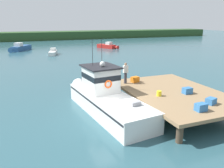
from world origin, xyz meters
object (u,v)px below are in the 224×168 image
Objects in this scene: crate_stack_near_edge at (201,107)px; bait_bucket at (159,93)px; main_fishing_boat at (105,97)px; crate_single_by_cleat at (187,91)px; moored_boat_near_channel at (53,52)px; crate_single_far at (135,79)px; moored_boat_mid_harbor at (108,46)px; mooring_buoy_spare_mooring at (97,75)px; moored_boat_far_right at (20,48)px; mooring_buoy_channel_marker at (112,84)px; crate_stack_mid_dock at (211,101)px; deckhand_by_the_boat at (126,73)px.

crate_stack_near_edge is 1.76× the size of bait_bucket.
main_fishing_boat is 29.26× the size of bait_bucket.
bait_bucket is at bearing 172.73° from crate_single_by_cleat.
bait_bucket is 0.08× the size of moored_boat_near_channel.
main_fishing_boat is at bearing -148.69° from crate_single_far.
bait_bucket is 0.06× the size of moored_boat_mid_harbor.
mooring_buoy_spare_mooring is at bearing -112.90° from moored_boat_mid_harbor.
crate_stack_near_edge reaches higher than moored_boat_mid_harbor.
main_fishing_boat is at bearing -81.56° from moored_boat_far_right.
mooring_buoy_spare_mooring is 1.00× the size of mooring_buoy_channel_marker.
bait_bucket is 11.07m from mooring_buoy_spare_mooring.
crate_single_far reaches higher than crate_stack_near_edge.
crate_stack_near_edge reaches higher than crate_stack_mid_dock.
deckhand_by_the_boat is at bearing 115.20° from crate_stack_mid_dock.
crate_single_far reaches higher than moored_boat_far_right.
crate_stack_near_edge is 3.10m from bait_bucket.
crate_single_by_cleat is 2.12m from crate_stack_mid_dock.
moored_boat_far_right is at bearing 98.44° from main_fishing_boat.
main_fishing_boat reaches higher than moored_boat_near_channel.
crate_stack_near_edge is at bearing -115.47° from crate_single_by_cleat.
crate_stack_mid_dock is 0.13× the size of moored_boat_near_channel.
crate_single_far is 0.10× the size of moored_boat_far_right.
moored_boat_mid_harbor is (7.20, 37.11, -0.91)m from crate_stack_mid_dock.
moored_boat_mid_harbor is at bearing 77.30° from crate_stack_near_edge.
moored_boat_near_channel is (-5.04, 31.93, -0.99)m from crate_stack_mid_dock.
main_fishing_boat reaches higher than bait_bucket.
moored_boat_far_right is 27.45m from mooring_buoy_spare_mooring.
main_fishing_boat is at bearing -115.49° from mooring_buoy_channel_marker.
crate_stack_near_edge is (3.88, -4.69, 0.40)m from main_fishing_boat.
crate_single_by_cleat reaches higher than bait_bucket.
main_fishing_boat is 19.85× the size of mooring_buoy_channel_marker.
crate_stack_near_edge is 0.13× the size of moored_boat_near_channel.
crate_single_by_cleat is at bearing -74.44° from moored_boat_far_right.
crate_single_by_cleat reaches higher than mooring_buoy_spare_mooring.
crate_single_by_cleat is 1.20× the size of mooring_buoy_channel_marker.
crate_stack_mid_dock is 41.10m from moored_boat_far_right.
crate_stack_mid_dock is at bearing -64.80° from deckhand_by_the_boat.
bait_bucket is 0.21× the size of deckhand_by_the_boat.
mooring_buoy_spare_mooring is at bearing 92.52° from mooring_buoy_channel_marker.
mooring_buoy_spare_mooring is at bearing -73.83° from moored_boat_far_right.
moored_boat_near_channel is (-3.00, 29.55, -0.98)m from bait_bucket.
deckhand_by_the_boat reaches higher than crate_single_far.
moored_boat_far_right is 12.05× the size of mooring_buoy_channel_marker.
moored_boat_mid_harbor is at bearing 78.37° from crate_single_by_cleat.
crate_single_by_cleat is 1.76× the size of bait_bucket.
moored_boat_near_channel is (-3.09, 25.90, -1.03)m from crate_single_far.
main_fishing_boat is 3.58m from bait_bucket.
crate_stack_mid_dock is at bearing -81.04° from moored_boat_near_channel.
bait_bucket is at bearing -28.15° from main_fishing_boat.
moored_boat_far_right is (-7.66, 33.76, -1.51)m from deckhand_by_the_boat.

